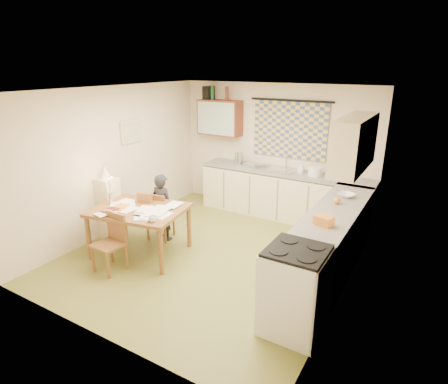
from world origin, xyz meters
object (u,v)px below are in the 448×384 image
Objects in this scene: dining_table at (140,231)px; shelf_stand at (109,208)px; stove at (295,290)px; chair_far at (160,224)px; counter_back at (283,195)px; person at (163,207)px; counter_right at (330,245)px.

shelf_stand reaches higher than dining_table.
chair_far is at bearing 159.20° from stove.
dining_table is at bearing -118.21° from counter_back.
stove is 2.98m from chair_far.
dining_table is 0.61m from person.
chair_far is 0.73× the size of person.
shelf_stand is (-2.19, -2.35, 0.08)m from counter_back.
person is at bearing -173.64° from counter_right.
shelf_stand is (-0.82, -0.41, -0.04)m from person.
counter_right is 2.80m from chair_far.
shelf_stand is (-0.76, -0.39, 0.27)m from chair_far.
person reaches higher than counter_right.
counter_back is 1.12× the size of counter_right.
shelf_stand is (-3.54, -0.72, 0.08)m from counter_right.
dining_table is at bearing 86.53° from chair_far.
shelf_stand is at bearing 15.94° from chair_far.
shelf_stand is (-3.54, 0.66, 0.03)m from stove.
counter_right is 1.95× the size of dining_table.
chair_far reaches higher than dining_table.
counter_right is 2.84m from dining_table.
counter_right reaches higher than chair_far.
stove is at bearing -20.59° from dining_table.
counter_right is 3.54× the size of chair_far.
counter_back is at bearing 129.60° from counter_right.
person is 1.08× the size of shelf_stand.
counter_right is at bearing 7.90° from dining_table.
chair_far is (-0.08, 0.56, -0.12)m from dining_table.
stove reaches higher than chair_far.
dining_table is at bearing 93.14° from person.
dining_table is 1.81× the size of chair_far.
counter_back is 3.21m from shelf_stand.
person reaches higher than counter_back.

